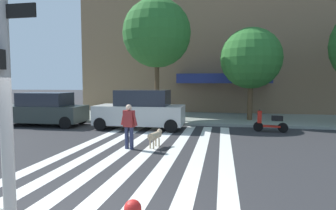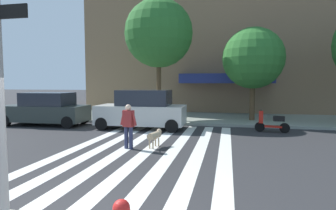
{
  "view_description": "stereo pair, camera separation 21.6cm",
  "coord_description": "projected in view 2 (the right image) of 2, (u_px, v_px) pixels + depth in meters",
  "views": [
    {
      "loc": [
        2.37,
        -4.23,
        2.42
      ],
      "look_at": [
        0.2,
        7.0,
        1.52
      ],
      "focal_mm": 30.05,
      "sensor_mm": 36.0,
      "label": 1
    },
    {
      "loc": [
        2.58,
        -4.18,
        2.42
      ],
      "look_at": [
        0.2,
        7.0,
        1.52
      ],
      "focal_mm": 30.05,
      "sensor_mm": 36.0,
      "label": 2
    }
  ],
  "objects": [
    {
      "name": "pedestrian_dog_walker",
      "position": [
        128.0,
        124.0,
        10.27
      ],
      "size": [
        0.7,
        0.32,
        1.64
      ],
      "color": "#282D4C",
      "rests_on": "ground_plane"
    },
    {
      "name": "street_tree_middle",
      "position": [
        253.0,
        58.0,
        16.97
      ],
      "size": [
        3.7,
        3.7,
        5.62
      ],
      "color": "#4C3823",
      "rests_on": "sidewalk_far"
    },
    {
      "name": "parked_car_behind_first",
      "position": [
        142.0,
        110.0,
        14.85
      ],
      "size": [
        4.64,
        2.1,
        2.05
      ],
      "color": "#B9BAB5",
      "rests_on": "ground_plane"
    },
    {
      "name": "sidewalk_far",
      "position": [
        188.0,
        118.0,
        18.94
      ],
      "size": [
        80.0,
        6.0,
        0.15
      ],
      "primitive_type": "cube",
      "color": "gray",
      "rests_on": "ground_plane"
    },
    {
      "name": "dog_on_leash",
      "position": [
        155.0,
        136.0,
        10.56
      ],
      "size": [
        0.42,
        1.06,
        0.65
      ],
      "color": "tan",
      "rests_on": "ground_plane"
    },
    {
      "name": "street_tree_nearest",
      "position": [
        159.0,
        34.0,
        17.33
      ],
      "size": [
        4.22,
        4.22,
        7.44
      ],
      "color": "#4C3823",
      "rests_on": "sidewalk_far"
    },
    {
      "name": "parked_car_near_curb",
      "position": [
        46.0,
        109.0,
        16.04
      ],
      "size": [
        4.79,
        2.11,
        1.87
      ],
      "color": "#2E3633",
      "rests_on": "ground_plane"
    },
    {
      "name": "ground_plane",
      "position": [
        156.0,
        148.0,
        10.41
      ],
      "size": [
        160.0,
        160.0,
        0.0
      ],
      "primitive_type": "plane",
      "color": "#2B2B2D"
    },
    {
      "name": "parked_scooter",
      "position": [
        272.0,
        123.0,
        13.74
      ],
      "size": [
        1.63,
        0.51,
        1.11
      ],
      "color": "black",
      "rests_on": "ground_plane"
    },
    {
      "name": "crosswalk_stripes",
      "position": [
        151.0,
        148.0,
        10.45
      ],
      "size": [
        5.85,
        10.9,
        0.01
      ],
      "color": "silver",
      "rests_on": "ground_plane"
    }
  ]
}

